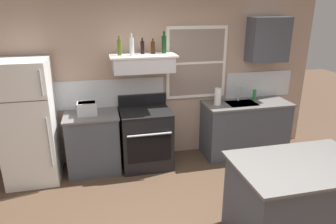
% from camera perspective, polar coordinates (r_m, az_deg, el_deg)
% --- Properties ---
extents(back_wall, '(5.40, 0.11, 2.70)m').
position_cam_1_polar(back_wall, '(4.88, -1.84, 6.75)').
color(back_wall, tan).
rests_on(back_wall, ground_plane).
extents(refrigerator, '(0.70, 0.72, 1.75)m').
position_cam_1_polar(refrigerator, '(4.66, -24.71, -1.80)').
color(refrigerator, white).
rests_on(refrigerator, ground_plane).
extents(counter_left_of_stove, '(0.79, 0.63, 0.91)m').
position_cam_1_polar(counter_left_of_stove, '(4.77, -13.82, -5.52)').
color(counter_left_of_stove, '#474C56').
rests_on(counter_left_of_stove, ground_plane).
extents(toaster, '(0.30, 0.20, 0.19)m').
position_cam_1_polar(toaster, '(4.55, -14.92, 0.66)').
color(toaster, silver).
rests_on(toaster, counter_left_of_stove).
extents(stove_range, '(0.76, 0.69, 1.09)m').
position_cam_1_polar(stove_range, '(4.77, -4.17, -4.84)').
color(stove_range, black).
rests_on(stove_range, ground_plane).
extents(range_hood_shelf, '(0.96, 0.52, 0.24)m').
position_cam_1_polar(range_hood_shelf, '(4.52, -4.73, 9.19)').
color(range_hood_shelf, silver).
extents(bottle_olive_oil_square, '(0.06, 0.06, 0.27)m').
position_cam_1_polar(bottle_olive_oil_square, '(4.46, -9.09, 11.94)').
color(bottle_olive_oil_square, '#4C601E').
rests_on(bottle_olive_oil_square, range_hood_shelf).
extents(bottle_clear_tall, '(0.06, 0.06, 0.31)m').
position_cam_1_polar(bottle_clear_tall, '(4.41, -6.82, 12.15)').
color(bottle_clear_tall, silver).
rests_on(bottle_clear_tall, range_hood_shelf).
extents(bottle_balsamic_dark, '(0.06, 0.06, 0.23)m').
position_cam_1_polar(bottle_balsamic_dark, '(4.54, -4.82, 12.01)').
color(bottle_balsamic_dark, black).
rests_on(bottle_balsamic_dark, range_hood_shelf).
extents(bottle_brown_stout, '(0.06, 0.06, 0.22)m').
position_cam_1_polar(bottle_brown_stout, '(4.57, -2.83, 12.03)').
color(bottle_brown_stout, '#381E0F').
rests_on(bottle_brown_stout, range_hood_shelf).
extents(bottle_dark_green_wine, '(0.07, 0.07, 0.32)m').
position_cam_1_polar(bottle_dark_green_wine, '(4.59, -0.75, 12.62)').
color(bottle_dark_green_wine, '#143819').
rests_on(bottle_dark_green_wine, range_hood_shelf).
extents(counter_right_with_sink, '(1.43, 0.63, 0.91)m').
position_cam_1_polar(counter_right_with_sink, '(5.32, 14.17, -2.91)').
color(counter_right_with_sink, '#474C56').
rests_on(counter_right_with_sink, ground_plane).
extents(sink_faucet, '(0.03, 0.17, 0.28)m').
position_cam_1_polar(sink_faucet, '(5.16, 13.26, 3.85)').
color(sink_faucet, silver).
rests_on(sink_faucet, counter_right_with_sink).
extents(paper_towel_roll, '(0.11, 0.11, 0.27)m').
position_cam_1_polar(paper_towel_roll, '(4.92, 9.35, 2.87)').
color(paper_towel_roll, white).
rests_on(paper_towel_roll, counter_right_with_sink).
extents(dish_soap_bottle, '(0.06, 0.06, 0.18)m').
position_cam_1_polar(dish_soap_bottle, '(5.31, 15.89, 3.11)').
color(dish_soap_bottle, '#268C3F').
rests_on(dish_soap_bottle, counter_right_with_sink).
extents(kitchen_island, '(1.40, 0.90, 0.91)m').
position_cam_1_polar(kitchen_island, '(3.62, 23.09, -15.15)').
color(kitchen_island, '#474C56').
rests_on(kitchen_island, ground_plane).
extents(upper_cabinet_right, '(0.64, 0.32, 0.70)m').
position_cam_1_polar(upper_cabinet_right, '(5.27, 18.25, 12.77)').
color(upper_cabinet_right, '#474C56').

